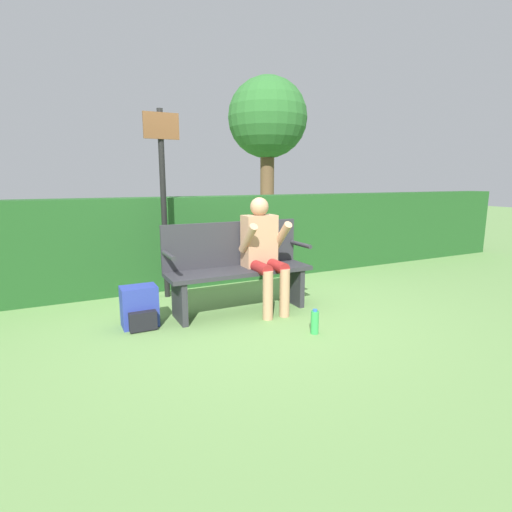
{
  "coord_description": "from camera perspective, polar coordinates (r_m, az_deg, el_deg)",
  "views": [
    {
      "loc": [
        -1.75,
        -3.94,
        1.47
      ],
      "look_at": [
        0.15,
        -0.1,
        0.64
      ],
      "focal_mm": 28.0,
      "sensor_mm": 36.0,
      "label": 1
    }
  ],
  "objects": [
    {
      "name": "backpack",
      "position": [
        4.21,
        -16.28,
        -7.11
      ],
      "size": [
        0.35,
        0.32,
        0.42
      ],
      "color": "#283893",
      "rests_on": "ground"
    },
    {
      "name": "ground_plane",
      "position": [
        4.55,
        -2.27,
        -7.92
      ],
      "size": [
        40.0,
        40.0,
        0.0
      ],
      "primitive_type": "plane",
      "color": "#668E4C"
    },
    {
      "name": "signpost",
      "position": [
        5.02,
        -13.11,
        9.2
      ],
      "size": [
        0.42,
        0.09,
        2.28
      ],
      "color": "black",
      "rests_on": "ground"
    },
    {
      "name": "hedge_back",
      "position": [
        5.7,
        -8.17,
        2.2
      ],
      "size": [
        12.0,
        0.43,
        1.23
      ],
      "color": "#1E4C1E",
      "rests_on": "ground"
    },
    {
      "name": "park_bench",
      "position": [
        4.48,
        -2.69,
        -1.55
      ],
      "size": [
        1.63,
        0.46,
        1.0
      ],
      "color": "#2D2D33",
      "rests_on": "ground"
    },
    {
      "name": "person_seated",
      "position": [
        4.44,
        1.05,
        1.1
      ],
      "size": [
        0.51,
        0.57,
        1.27
      ],
      "color": "tan",
      "rests_on": "ground"
    },
    {
      "name": "water_bottle",
      "position": [
        3.94,
        8.39,
        -9.32
      ],
      "size": [
        0.08,
        0.08,
        0.24
      ],
      "color": "green",
      "rests_on": "ground"
    },
    {
      "name": "tree",
      "position": [
        10.02,
        1.65,
        18.79
      ],
      "size": [
        1.89,
        1.89,
        3.85
      ],
      "color": "brown",
      "rests_on": "ground"
    }
  ]
}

